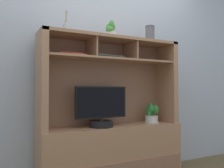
% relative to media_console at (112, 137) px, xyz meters
% --- Properties ---
extents(back_wall, '(6.00, 0.02, 2.80)m').
position_rel_media_console_xyz_m(back_wall, '(0.00, 0.23, 0.95)').
color(back_wall, '#A8B1BE').
rests_on(back_wall, ground).
extents(media_console, '(1.49, 0.44, 1.49)m').
position_rel_media_console_xyz_m(media_console, '(0.00, 0.00, 0.00)').
color(media_console, '#A57552').
rests_on(media_console, ground).
extents(tv_monitor, '(0.54, 0.24, 0.40)m').
position_rel_media_console_xyz_m(tv_monitor, '(-0.14, -0.05, 0.29)').
color(tv_monitor, black).
rests_on(tv_monitor, media_console).
extents(potted_orchid, '(0.17, 0.17, 0.22)m').
position_rel_media_console_xyz_m(potted_orchid, '(0.50, -0.01, 0.22)').
color(potted_orchid, beige).
rests_on(potted_orchid, media_console).
extents(magazine_stack_left, '(0.31, 0.23, 0.03)m').
position_rel_media_console_xyz_m(magazine_stack_left, '(-0.45, 0.01, 0.83)').
color(magazine_stack_left, gold).
rests_on(magazine_stack_left, media_console).
extents(magazine_stack_centre, '(0.33, 0.23, 0.04)m').
position_rel_media_console_xyz_m(magazine_stack_centre, '(-0.02, 0.03, 0.83)').
color(magazine_stack_centre, '#3D4336').
rests_on(magazine_stack_centre, media_console).
extents(diffuser_bottle, '(0.06, 0.06, 0.22)m').
position_rel_media_console_xyz_m(diffuser_bottle, '(-0.49, 0.01, 1.08)').
color(diffuser_bottle, '#AABABC').
rests_on(diffuser_bottle, media_console).
extents(potted_succulent, '(0.13, 0.13, 0.19)m').
position_rel_media_console_xyz_m(potted_succulent, '(-0.00, 0.02, 1.12)').
color(potted_succulent, silver).
rests_on(potted_succulent, media_console).
extents(ceramic_vase, '(0.11, 0.11, 0.19)m').
position_rel_media_console_xyz_m(ceramic_vase, '(0.49, -0.01, 1.13)').
color(ceramic_vase, '#58595F').
rests_on(ceramic_vase, media_console).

